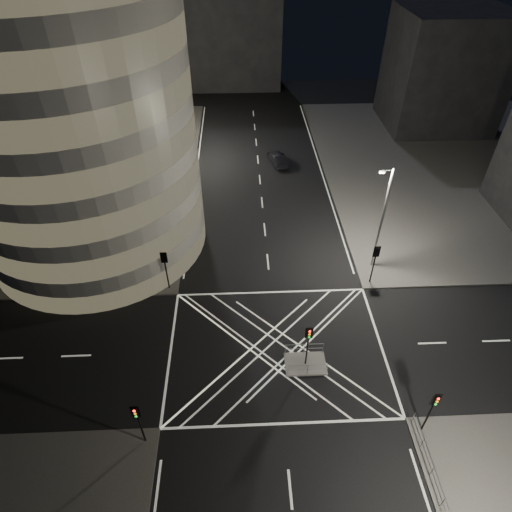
{
  "coord_description": "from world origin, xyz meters",
  "views": [
    {
      "loc": [
        -2.42,
        -19.93,
        26.41
      ],
      "look_at": [
        -1.23,
        7.38,
        3.0
      ],
      "focal_mm": 30.0,
      "sensor_mm": 36.0,
      "label": 1
    }
  ],
  "objects_px": {
    "traffic_signal_island": "(308,339)",
    "street_lamp_left_far": "(179,119)",
    "traffic_signal_nl": "(138,418)",
    "street_lamp_left_near": "(161,203)",
    "traffic_signal_fr": "(375,258)",
    "sedan": "(278,159)",
    "central_island": "(305,364)",
    "traffic_signal_fl": "(165,264)",
    "traffic_signal_nr": "(433,406)",
    "street_lamp_right_far": "(382,217)"
  },
  "relations": [
    {
      "from": "traffic_signal_island",
      "to": "street_lamp_left_far",
      "type": "height_order",
      "value": "street_lamp_left_far"
    },
    {
      "from": "traffic_signal_nl",
      "to": "street_lamp_left_near",
      "type": "relative_size",
      "value": 0.4
    },
    {
      "from": "traffic_signal_fr",
      "to": "street_lamp_left_far",
      "type": "height_order",
      "value": "street_lamp_left_far"
    },
    {
      "from": "traffic_signal_fr",
      "to": "sedan",
      "type": "bearing_deg",
      "value": 106.16
    },
    {
      "from": "street_lamp_left_near",
      "to": "sedan",
      "type": "relative_size",
      "value": 2.35
    },
    {
      "from": "street_lamp_left_far",
      "to": "street_lamp_left_near",
      "type": "bearing_deg",
      "value": -90.0
    },
    {
      "from": "traffic_signal_nl",
      "to": "street_lamp_left_near",
      "type": "distance_m",
      "value": 18.99
    },
    {
      "from": "traffic_signal_nl",
      "to": "central_island",
      "type": "bearing_deg",
      "value": 26.14
    },
    {
      "from": "traffic_signal_fl",
      "to": "street_lamp_left_near",
      "type": "height_order",
      "value": "street_lamp_left_near"
    },
    {
      "from": "street_lamp_left_near",
      "to": "street_lamp_left_far",
      "type": "relative_size",
      "value": 1.0
    },
    {
      "from": "traffic_signal_nr",
      "to": "street_lamp_right_far",
      "type": "xyz_separation_m",
      "value": [
        0.64,
        15.8,
        2.63
      ]
    },
    {
      "from": "traffic_signal_fr",
      "to": "central_island",
      "type": "bearing_deg",
      "value": -129.33
    },
    {
      "from": "sedan",
      "to": "traffic_signal_island",
      "type": "bearing_deg",
      "value": 75.68
    },
    {
      "from": "traffic_signal_fl",
      "to": "traffic_signal_nl",
      "type": "distance_m",
      "value": 13.6
    },
    {
      "from": "street_lamp_left_far",
      "to": "traffic_signal_nl",
      "type": "bearing_deg",
      "value": -89.01
    },
    {
      "from": "traffic_signal_nl",
      "to": "street_lamp_left_near",
      "type": "height_order",
      "value": "street_lamp_left_near"
    },
    {
      "from": "traffic_signal_fr",
      "to": "street_lamp_left_near",
      "type": "xyz_separation_m",
      "value": [
        -18.24,
        5.2,
        2.63
      ]
    },
    {
      "from": "traffic_signal_fl",
      "to": "traffic_signal_island",
      "type": "bearing_deg",
      "value": -37.54
    },
    {
      "from": "street_lamp_left_near",
      "to": "street_lamp_left_far",
      "type": "xyz_separation_m",
      "value": [
        0.0,
        18.0,
        0.0
      ]
    },
    {
      "from": "traffic_signal_fl",
      "to": "sedan",
      "type": "distance_m",
      "value": 24.76
    },
    {
      "from": "traffic_signal_nl",
      "to": "sedan",
      "type": "height_order",
      "value": "traffic_signal_nl"
    },
    {
      "from": "central_island",
      "to": "street_lamp_left_far",
      "type": "relative_size",
      "value": 0.3
    },
    {
      "from": "street_lamp_left_far",
      "to": "traffic_signal_fr",
      "type": "bearing_deg",
      "value": -51.83
    },
    {
      "from": "street_lamp_left_near",
      "to": "sedan",
      "type": "height_order",
      "value": "street_lamp_left_near"
    },
    {
      "from": "central_island",
      "to": "street_lamp_left_far",
      "type": "bearing_deg",
      "value": 109.95
    },
    {
      "from": "traffic_signal_fl",
      "to": "traffic_signal_island",
      "type": "height_order",
      "value": "same"
    },
    {
      "from": "traffic_signal_fl",
      "to": "traffic_signal_nl",
      "type": "height_order",
      "value": "same"
    },
    {
      "from": "street_lamp_left_near",
      "to": "street_lamp_right_far",
      "type": "xyz_separation_m",
      "value": [
        18.87,
        -3.0,
        0.0
      ]
    },
    {
      "from": "traffic_signal_fl",
      "to": "street_lamp_left_far",
      "type": "distance_m",
      "value": 23.36
    },
    {
      "from": "traffic_signal_nr",
      "to": "street_lamp_left_near",
      "type": "bearing_deg",
      "value": 134.13
    },
    {
      "from": "central_island",
      "to": "street_lamp_right_far",
      "type": "distance_m",
      "value": 13.98
    },
    {
      "from": "street_lamp_right_far",
      "to": "street_lamp_left_near",
      "type": "bearing_deg",
      "value": 170.97
    },
    {
      "from": "street_lamp_right_far",
      "to": "street_lamp_left_far",
      "type": "bearing_deg",
      "value": 131.94
    },
    {
      "from": "traffic_signal_nl",
      "to": "traffic_signal_fr",
      "type": "relative_size",
      "value": 1.0
    },
    {
      "from": "traffic_signal_nl",
      "to": "street_lamp_left_far",
      "type": "height_order",
      "value": "street_lamp_left_far"
    },
    {
      "from": "central_island",
      "to": "traffic_signal_fr",
      "type": "height_order",
      "value": "traffic_signal_fr"
    },
    {
      "from": "traffic_signal_nr",
      "to": "sedan",
      "type": "distance_m",
      "value": 36.18
    },
    {
      "from": "traffic_signal_nr",
      "to": "traffic_signal_island",
      "type": "distance_m",
      "value": 8.62
    },
    {
      "from": "street_lamp_left_near",
      "to": "sedan",
      "type": "xyz_separation_m",
      "value": [
        11.88,
        16.75,
        -4.84
      ]
    },
    {
      "from": "traffic_signal_nr",
      "to": "street_lamp_right_far",
      "type": "distance_m",
      "value": 16.03
    },
    {
      "from": "traffic_signal_nl",
      "to": "traffic_signal_nr",
      "type": "xyz_separation_m",
      "value": [
        17.6,
        0.0,
        0.0
      ]
    },
    {
      "from": "street_lamp_left_near",
      "to": "central_island",
      "type": "bearing_deg",
      "value": -49.73
    },
    {
      "from": "street_lamp_left_far",
      "to": "sedan",
      "type": "height_order",
      "value": "street_lamp_left_far"
    },
    {
      "from": "central_island",
      "to": "sedan",
      "type": "distance_m",
      "value": 30.26
    },
    {
      "from": "traffic_signal_nl",
      "to": "street_lamp_left_far",
      "type": "relative_size",
      "value": 0.4
    },
    {
      "from": "traffic_signal_fl",
      "to": "street_lamp_left_near",
      "type": "bearing_deg",
      "value": 96.97
    },
    {
      "from": "central_island",
      "to": "sedan",
      "type": "xyz_separation_m",
      "value": [
        0.44,
        30.25,
        0.63
      ]
    },
    {
      "from": "street_lamp_left_near",
      "to": "street_lamp_right_far",
      "type": "bearing_deg",
      "value": -9.03
    },
    {
      "from": "central_island",
      "to": "traffic_signal_nr",
      "type": "height_order",
      "value": "traffic_signal_nr"
    },
    {
      "from": "central_island",
      "to": "street_lamp_right_far",
      "type": "xyz_separation_m",
      "value": [
        7.44,
        10.5,
        5.47
      ]
    }
  ]
}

